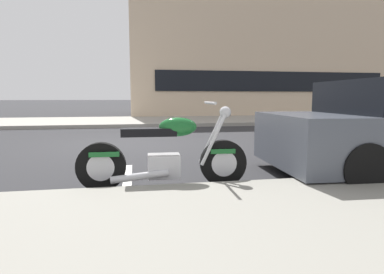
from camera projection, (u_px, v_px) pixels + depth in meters
The scene contains 5 objects.
ground_plane at pixel (130, 144), 7.97m from camera, with size 260.00×260.00×0.00m, color #28282B.
sidewalk_far_curb at pixel (367, 118), 16.67m from camera, with size 120.00×5.00×0.14m, color gray.
parking_stall_stripe at pixel (127, 182), 4.39m from camera, with size 0.12×2.20×0.01m, color silver.
parked_motorcycle at pixel (166, 156), 4.06m from camera, with size 2.15×0.62×1.10m.
townhouse_behind_pole at pixel (247, 47), 22.16m from camera, with size 15.80×9.35×9.17m.
Camera 1 is at (0.11, -8.03, 1.15)m, focal length 30.11 mm.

